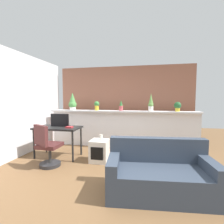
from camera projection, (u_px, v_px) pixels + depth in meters
name	position (u px, v px, depth m)	size (l,w,h in m)	color
ground_plane	(106.00, 178.00, 2.99)	(12.00, 12.00, 0.00)	brown
divider_wall	(121.00, 130.00, 4.90)	(4.34, 0.16, 1.06)	silver
plant_shelf	(121.00, 111.00, 4.82)	(4.34, 0.35, 0.04)	silver
brick_wall_behind	(124.00, 105.00, 5.43)	(4.34, 0.10, 2.50)	#935B47
side_wall_left	(7.00, 105.00, 3.76)	(0.12, 4.40, 2.60)	silver
potted_plant_0	(73.00, 102.00, 5.11)	(0.25, 0.25, 0.54)	silver
potted_plant_1	(97.00, 105.00, 4.93)	(0.15, 0.15, 0.27)	gold
potted_plant_2	(121.00, 106.00, 4.79)	(0.11, 0.11, 0.31)	#B7474C
potted_plant_3	(151.00, 103.00, 4.64)	(0.14, 0.14, 0.51)	silver
potted_plant_4	(178.00, 106.00, 4.49)	(0.19, 0.19, 0.26)	gold
desk	(58.00, 130.00, 4.07)	(1.10, 0.60, 0.75)	black
tv_monitor	(60.00, 120.00, 4.12)	(0.48, 0.04, 0.32)	black
office_chair	(47.00, 149.00, 3.47)	(0.52, 0.52, 0.91)	#262628
side_cube_shelf	(99.00, 151.00, 3.78)	(0.40, 0.41, 0.50)	silver
vase_on_shelf	(101.00, 137.00, 3.80)	(0.07, 0.07, 0.12)	silver
book_on_desk	(69.00, 127.00, 3.93)	(0.15, 0.13, 0.04)	#B22D33
couch	(159.00, 175.00, 2.51)	(1.63, 0.91, 0.80)	#333D4C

